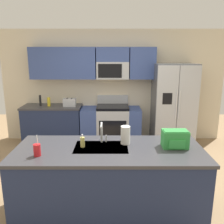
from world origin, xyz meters
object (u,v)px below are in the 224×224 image
Objects in this scene: pepper_mill at (40,101)px; bottle_yellow at (49,102)px; toaster at (69,102)px; backpack at (175,138)px; refrigerator at (173,105)px; sink_faucet at (102,131)px; drink_cup_red at (37,150)px; paper_towel_roll at (125,135)px; soap_dispenser at (82,142)px; range_oven at (111,125)px.

bottle_yellow is at bearing -10.89° from pepper_mill.
toaster is 0.47m from bottle_yellow.
pepper_mill reaches higher than backpack.
sink_faucet is (-1.51, -2.25, 0.14)m from refrigerator.
backpack is at bearing 8.95° from drink_cup_red.
backpack reaches higher than toaster.
backpack is at bearing -11.16° from paper_towel_roll.
sink_faucet is 0.88× the size of backpack.
soap_dispenser is at bearing -126.25° from refrigerator.
range_oven is 1.48m from refrigerator.
paper_towel_roll is (1.81, -2.35, -0.00)m from pepper_mill.
refrigerator is at bearing -1.32° from pepper_mill.
refrigerator is 3.49m from drink_cup_red.
pepper_mill is at bearing 122.85° from sink_faucet.
toaster is 1.07× the size of drink_cup_red.
bottle_yellow is 0.84× the size of paper_towel_roll.
paper_towel_roll is (1.13, -2.30, 0.03)m from toaster.
toaster is 0.68m from pepper_mill.
backpack is (2.23, -2.43, 0.02)m from bottle_yellow.
backpack is at bearing -45.44° from pepper_mill.
drink_cup_red reaches higher than backpack.
backpack is at bearing -47.48° from bottle_yellow.
toaster is at bearing 125.99° from backpack.
drink_cup_red is at bearing -130.19° from refrigerator.
range_oven is 2.41m from sink_faucet.
range_oven is 0.74× the size of refrigerator.
paper_towel_roll is at bearing -85.13° from range_oven.
refrigerator is 7.53× the size of pepper_mill.
toaster is (-0.93, -0.05, 0.55)m from range_oven.
range_oven is 1.71m from pepper_mill.
range_oven is 2.91m from drink_cup_red.
refrigerator reaches higher than pepper_mill.
pepper_mill is 0.77× the size of backpack.
paper_towel_roll is (0.55, 0.11, 0.05)m from soap_dispenser.
range_oven is 5.53× the size of pepper_mill.
refrigerator is at bearing 62.22° from paper_towel_roll.
bottle_yellow is at bearing 179.38° from refrigerator.
backpack is at bearing -54.01° from toaster.
range_oven is 4.86× the size of toaster.
drink_cup_red is (0.55, -2.69, -0.03)m from bottle_yellow.
bottle_yellow reaches higher than toaster.
sink_faucet reaches higher than paper_towel_roll.
pepper_mill reaches higher than soap_dispenser.
refrigerator is 9.15× the size of bottle_yellow.
bottle_yellow is (0.20, -0.04, -0.02)m from pepper_mill.
bottle_yellow is 0.77× the size of drink_cup_red.
bottle_yellow is at bearing -178.30° from range_oven.
range_oven reaches higher than toaster.
drink_cup_red is 1.12m from paper_towel_roll.
pepper_mill is 0.21m from bottle_yellow.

